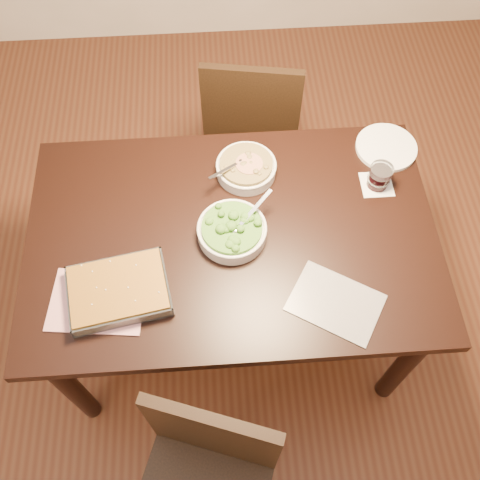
# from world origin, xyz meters

# --- Properties ---
(ground) EXTENTS (4.00, 4.00, 0.00)m
(ground) POSITION_xyz_m (0.00, 0.00, 0.00)
(ground) COLOR #472114
(ground) RESTS_ON ground
(table) EXTENTS (1.40, 0.90, 0.75)m
(table) POSITION_xyz_m (0.00, 0.00, 0.65)
(table) COLOR black
(table) RESTS_ON ground
(magazine_a) EXTENTS (0.32, 0.25, 0.01)m
(magazine_a) POSITION_xyz_m (-0.44, -0.22, 0.75)
(magazine_a) COLOR #B5334D
(magazine_a) RESTS_ON table
(magazine_b) EXTENTS (0.34, 0.31, 0.00)m
(magazine_b) POSITION_xyz_m (0.31, -0.28, 0.75)
(magazine_b) COLOR #25242C
(magazine_b) RESTS_ON table
(coaster) EXTENTS (0.11, 0.11, 0.00)m
(coaster) POSITION_xyz_m (0.53, 0.17, 0.75)
(coaster) COLOR white
(coaster) RESTS_ON table
(stew_bowl) EXTENTS (0.22, 0.22, 0.08)m
(stew_bowl) POSITION_xyz_m (0.07, 0.26, 0.78)
(stew_bowl) COLOR silver
(stew_bowl) RESTS_ON table
(broccoli_bowl) EXTENTS (0.23, 0.23, 0.09)m
(broccoli_bowl) POSITION_xyz_m (0.00, -0.01, 0.78)
(broccoli_bowl) COLOR silver
(broccoli_bowl) RESTS_ON table
(baking_dish) EXTENTS (0.35, 0.28, 0.06)m
(baking_dish) POSITION_xyz_m (-0.37, -0.20, 0.78)
(baking_dish) COLOR silver
(baking_dish) RESTS_ON table
(wine_tumbler) EXTENTS (0.08, 0.08, 0.09)m
(wine_tumbler) POSITION_xyz_m (0.53, 0.17, 0.80)
(wine_tumbler) COLOR black
(wine_tumbler) RESTS_ON coaster
(dinner_plate) EXTENTS (0.23, 0.23, 0.02)m
(dinner_plate) POSITION_xyz_m (0.60, 0.33, 0.76)
(dinner_plate) COLOR white
(dinner_plate) RESTS_ON table
(chair_near) EXTENTS (0.52, 0.52, 0.86)m
(chair_near) POSITION_xyz_m (-0.13, -0.73, 0.48)
(chair_near) COLOR black
(chair_near) RESTS_ON ground
(chair_far) EXTENTS (0.48, 0.48, 0.88)m
(chair_far) POSITION_xyz_m (0.14, 0.76, 0.49)
(chair_far) COLOR black
(chair_far) RESTS_ON ground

